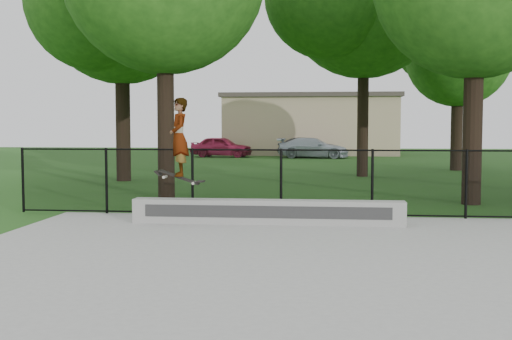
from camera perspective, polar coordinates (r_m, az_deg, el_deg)
The scene contains 9 objects.
ground at distance 8.57m, azimuth 13.19°, elevation -10.12°, with size 100.00×100.00×0.00m, color #245818.
concrete_slab at distance 8.57m, azimuth 13.19°, elevation -9.92°, with size 14.00×12.00×0.06m, color #9A9995.
grind_ledge at distance 13.12m, azimuth 1.01°, elevation -3.75°, with size 5.55×0.40×0.49m, color #9D9E99.
car_a at distance 41.88m, azimuth -3.09°, elevation 2.08°, with size 1.60×3.95×1.35m, color #9A1C3E.
car_b at distance 42.13m, azimuth 4.68°, elevation 2.03°, with size 1.34×3.48×1.27m, color black.
car_c at distance 40.71m, azimuth 5.12°, elevation 1.97°, with size 1.80×4.07×1.29m, color #A5B0BB.
skater_airborne at distance 13.03m, azimuth -6.85°, elevation 2.77°, with size 0.81×0.67×1.79m.
chainlink_fence at distance 14.25m, azimuth 10.30°, elevation -1.16°, with size 16.06×0.06×1.50m.
distant_building at distance 46.26m, azimuth 4.89°, elevation 4.10°, with size 12.40×6.40×4.30m.
Camera 1 is at (-1.06, -8.25, 2.08)m, focal length 45.00 mm.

